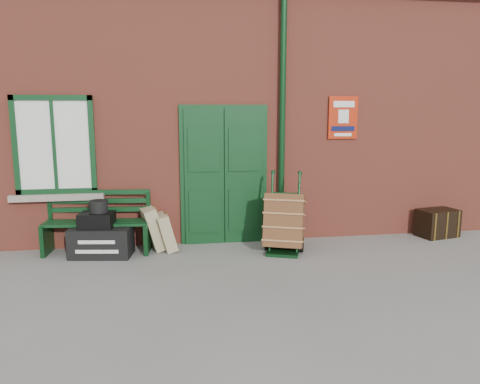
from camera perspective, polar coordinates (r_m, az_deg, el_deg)
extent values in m
plane|color=gray|center=(6.52, 2.35, -9.56)|extent=(80.00, 80.00, 0.00)
cube|color=#A84936|center=(9.60, -1.72, 8.95)|extent=(10.00, 4.00, 4.00)
cube|color=#38302B|center=(9.79, -1.80, 21.63)|extent=(10.30, 4.30, 0.30)
cube|color=#0E3417|center=(7.62, -1.97, 1.84)|extent=(1.42, 0.12, 2.32)
cube|color=white|center=(7.67, -21.72, 5.32)|extent=(1.20, 0.08, 1.50)
cylinder|color=black|center=(7.67, 5.17, 8.62)|extent=(0.10, 0.10, 4.00)
cube|color=#B7260D|center=(8.04, 12.45, 8.85)|extent=(0.50, 0.03, 0.70)
cube|color=#0E3417|center=(7.49, -17.07, -3.60)|extent=(1.62, 0.57, 0.04)
cube|color=#0E3417|center=(7.65, -16.79, -1.04)|extent=(1.58, 0.19, 0.42)
cube|color=black|center=(7.76, -22.48, -5.28)|extent=(0.11, 0.48, 0.48)
cube|color=black|center=(7.41, -11.21, -5.40)|extent=(0.11, 0.48, 0.48)
cube|color=black|center=(7.38, -16.53, -5.81)|extent=(0.96, 0.62, 0.45)
cube|color=black|center=(7.30, -17.05, -3.29)|extent=(0.54, 0.43, 0.22)
cylinder|color=black|center=(7.29, -16.87, -1.69)|extent=(0.31, 0.31, 0.18)
cube|color=tan|center=(7.49, -10.52, -4.34)|extent=(0.46, 0.55, 0.70)
cube|color=tan|center=(7.40, -9.12, -4.86)|extent=(0.40, 0.49, 0.60)
cube|color=black|center=(7.23, 5.23, -7.41)|extent=(0.57, 0.49, 0.05)
cylinder|color=black|center=(7.26, 3.81, -2.45)|extent=(0.15, 0.33, 1.21)
cylinder|color=black|center=(7.22, 7.11, -2.58)|extent=(0.15, 0.33, 1.21)
cylinder|color=black|center=(7.42, 3.28, -6.20)|extent=(0.12, 0.23, 0.23)
cylinder|color=black|center=(7.36, 7.56, -6.40)|extent=(0.12, 0.23, 0.23)
cube|color=brown|center=(7.25, 5.42, -3.50)|extent=(0.78, 0.81, 0.90)
cube|color=black|center=(8.84, 22.91, -3.49)|extent=(0.74, 0.56, 0.48)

